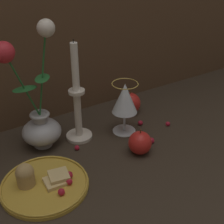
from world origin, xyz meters
TOP-DOWN VIEW (x-y plane):
  - ground_plane at (0.00, 0.00)m, footprint 2.40×2.40m
  - vase at (-0.15, 0.09)m, footprint 0.17×0.12m
  - plate_with_pastries at (-0.22, -0.08)m, footprint 0.23×0.23m
  - wine_glass at (0.11, 0.03)m, footprint 0.08×0.08m
  - candlestick at (-0.04, 0.07)m, footprint 0.08×0.08m
  - apple_beside_vase at (0.08, -0.10)m, footprint 0.07×0.07m
  - apple_near_glass at (0.19, 0.12)m, footprint 0.08×0.08m
  - berry_near_plate at (0.25, -0.03)m, footprint 0.02×0.02m
  - berry_front_center at (0.18, 0.03)m, footprint 0.02×0.02m
  - berry_by_glass_stem at (-0.07, 0.01)m, footprint 0.02×0.02m
  - berry_under_candlestick at (0.14, -0.08)m, footprint 0.02×0.02m

SIDE VIEW (x-z plane):
  - ground_plane at x=0.00m, z-range 0.00..0.00m
  - berry_by_glass_stem at x=-0.07m, z-range 0.00..0.02m
  - berry_near_plate at x=0.25m, z-range 0.00..0.02m
  - berry_front_center at x=0.18m, z-range 0.00..0.02m
  - berry_under_candlestick at x=0.14m, z-range 0.00..0.02m
  - plate_with_pastries at x=-0.22m, z-range -0.02..0.05m
  - apple_beside_vase at x=0.08m, z-range -0.01..0.08m
  - apple_near_glass at x=0.19m, z-range -0.01..0.08m
  - vase at x=-0.15m, z-range -0.08..0.30m
  - candlestick at x=-0.04m, z-range -0.05..0.27m
  - wine_glass at x=0.11m, z-range 0.03..0.20m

